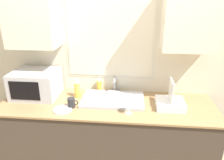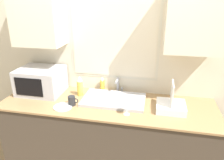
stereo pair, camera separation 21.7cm
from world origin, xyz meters
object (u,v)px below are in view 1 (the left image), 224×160
object	(u,v)px
faucet	(115,84)
wine_glass	(129,101)
soap_bottle	(99,86)
spray_bottle	(77,88)
dish_rack	(170,103)
mug_near_sink	(71,103)
microwave	(36,84)

from	to	relation	value
faucet	wine_glass	world-z (taller)	faucet
soap_bottle	spray_bottle	bearing A→B (deg)	-141.14
faucet	spray_bottle	bearing A→B (deg)	-159.34
dish_rack	mug_near_sink	size ratio (longest dim) A/B	2.64
faucet	mug_near_sink	bearing A→B (deg)	-135.55
microwave	wine_glass	distance (m)	1.09
faucet	spray_bottle	distance (m)	0.44
microwave	spray_bottle	world-z (taller)	microwave
dish_rack	soap_bottle	world-z (taller)	dish_rack
mug_near_sink	wine_glass	size ratio (longest dim) A/B	0.64
spray_bottle	wine_glass	xyz separation A→B (m)	(0.58, -0.32, 0.02)
microwave	dish_rack	distance (m)	1.47
spray_bottle	mug_near_sink	distance (m)	0.26
soap_bottle	mug_near_sink	xyz separation A→B (m)	(-0.22, -0.42, -0.02)
dish_rack	wine_glass	distance (m)	0.46
faucet	spray_bottle	world-z (taller)	spray_bottle
soap_bottle	dish_rack	bearing A→B (deg)	-22.10
spray_bottle	mug_near_sink	world-z (taller)	spray_bottle
wine_glass	mug_near_sink	bearing A→B (deg)	173.09
faucet	spray_bottle	xyz separation A→B (m)	(-0.41, -0.15, 0.01)
wine_glass	faucet	bearing A→B (deg)	109.84
dish_rack	mug_near_sink	xyz separation A→B (m)	(-1.00, -0.11, 0.00)
dish_rack	wine_glass	xyz separation A→B (m)	(-0.42, -0.18, 0.08)
faucet	dish_rack	xyz separation A→B (m)	(0.59, -0.30, -0.06)
microwave	mug_near_sink	distance (m)	0.53
spray_bottle	wine_glass	distance (m)	0.66
faucet	microwave	size ratio (longest dim) A/B	0.37
faucet	dish_rack	size ratio (longest dim) A/B	0.62
faucet	soap_bottle	distance (m)	0.20
soap_bottle	wine_glass	size ratio (longest dim) A/B	0.92
faucet	dish_rack	bearing A→B (deg)	-26.79
dish_rack	mug_near_sink	bearing A→B (deg)	-173.93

